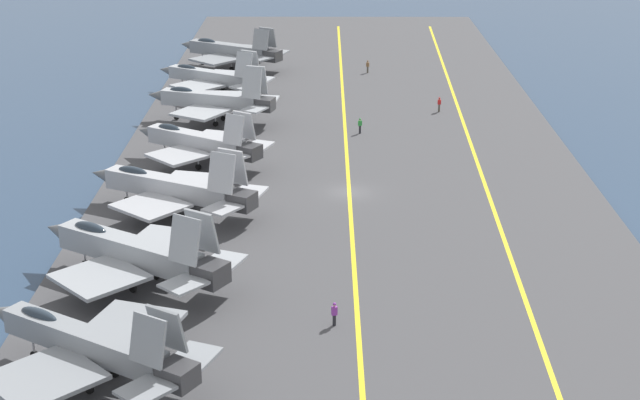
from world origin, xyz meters
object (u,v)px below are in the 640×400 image
object	(u,v)px
crew_purple_vest	(334,313)
crew_brown_vest	(368,66)
parked_jet_fourth	(173,187)
parked_jet_sixth	(213,100)
parked_jet_seventh	(213,77)
crew_red_vest	(439,104)
parked_jet_second	(90,344)
crew_green_vest	(360,125)
parked_jet_eighth	(231,51)
parked_jet_fifth	(199,142)
parked_jet_third	(133,251)

from	to	relation	value
crew_purple_vest	crew_brown_vest	size ratio (longest dim) A/B	0.98
parked_jet_fourth	parked_jet_sixth	size ratio (longest dim) A/B	1.08
parked_jet_seventh	crew_brown_vest	world-z (taller)	parked_jet_seventh
crew_red_vest	parked_jet_second	bearing A→B (deg)	155.45
parked_jet_fourth	crew_red_vest	distance (m)	42.35
parked_jet_sixth	crew_green_vest	bearing A→B (deg)	-103.41
parked_jet_second	crew_brown_vest	distance (m)	83.06
parked_jet_second	crew_red_vest	world-z (taller)	parked_jet_second
parked_jet_seventh	crew_brown_vest	xyz separation A→B (m)	(11.49, -20.05, -1.23)
crew_brown_vest	parked_jet_eighth	bearing A→B (deg)	82.47
parked_jet_fifth	parked_jet_eighth	bearing A→B (deg)	0.83
parked_jet_fifth	crew_brown_vest	size ratio (longest dim) A/B	8.35
parked_jet_fifth	parked_jet_seventh	size ratio (longest dim) A/B	0.94
parked_jet_seventh	crew_purple_vest	xyz separation A→B (m)	(-61.80, -14.82, -1.26)
parked_jet_fifth	crew_brown_vest	xyz separation A→B (m)	(39.61, -18.43, -1.50)
crew_green_vest	parked_jet_eighth	bearing A→B (deg)	28.71
parked_jet_fifth	crew_green_vest	bearing A→B (deg)	-56.12
parked_jet_fifth	parked_jet_sixth	world-z (taller)	parked_jet_sixth
parked_jet_second	parked_jet_eighth	world-z (taller)	parked_jet_second
parked_jet_third	parked_jet_sixth	world-z (taller)	parked_jet_sixth
parked_jet_eighth	crew_green_vest	distance (m)	35.50
crew_green_vest	crew_purple_vest	distance (m)	44.82
parked_jet_seventh	crew_green_vest	distance (m)	24.89
crew_red_vest	parked_jet_fourth	bearing A→B (deg)	140.60
parked_jet_sixth	crew_purple_vest	size ratio (longest dim) A/B	9.01
parked_jet_second	crew_green_vest	bearing A→B (deg)	-19.17
parked_jet_third	parked_jet_fourth	world-z (taller)	parked_jet_third
parked_jet_third	crew_green_vest	xyz separation A→B (m)	(38.12, -17.97, -1.59)
parked_jet_fourth	crew_purple_vest	bearing A→B (deg)	-146.24
parked_jet_second	parked_jet_fifth	size ratio (longest dim) A/B	1.09
parked_jet_third	parked_jet_eighth	xyz separation A→B (m)	(69.22, -0.94, 0.00)
parked_jet_fourth	crew_green_vest	world-z (taller)	parked_jet_fourth
parked_jet_seventh	parked_jet_sixth	bearing A→B (deg)	-173.90
parked_jet_second	parked_jet_fourth	size ratio (longest dim) A/B	0.96
parked_jet_third	parked_jet_sixth	xyz separation A→B (m)	(42.09, -1.33, 0.18)
crew_green_vest	parked_jet_third	bearing A→B (deg)	154.76
parked_jet_sixth	crew_red_vest	distance (m)	26.86
parked_jet_sixth	crew_brown_vest	distance (m)	30.93
parked_jet_eighth	crew_green_vest	size ratio (longest dim) A/B	9.27
parked_jet_third	parked_jet_eighth	bearing A→B (deg)	-0.78
parked_jet_seventh	crew_red_vest	xyz separation A→B (m)	(-8.26, -27.76, -1.22)
parked_jet_fifth	parked_jet_eighth	size ratio (longest dim) A/B	0.91
parked_jet_fifth	crew_purple_vest	bearing A→B (deg)	-158.60
parked_jet_second	parked_jet_third	world-z (taller)	parked_jet_third
crew_brown_vest	crew_green_vest	bearing A→B (deg)	175.98
parked_jet_second	parked_jet_fourth	xyz separation A→B (m)	(28.12, -0.92, -0.26)
parked_jet_sixth	crew_green_vest	world-z (taller)	parked_jet_sixth
parked_jet_second	crew_red_vest	distance (m)	66.90
parked_jet_fifth	crew_red_vest	distance (m)	32.87
parked_jet_third	parked_jet_fifth	xyz separation A→B (m)	(27.09, -1.55, -0.08)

